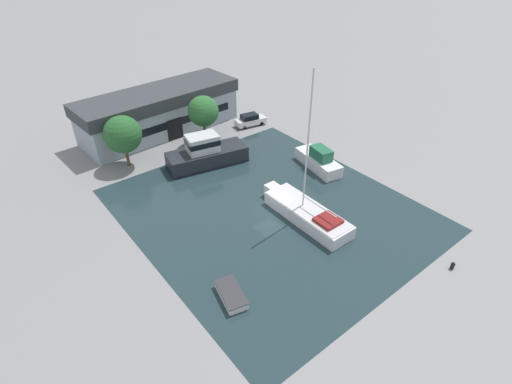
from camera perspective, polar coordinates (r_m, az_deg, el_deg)
name	(u,v)px	position (r m, az deg, el deg)	size (l,w,h in m)	color
ground_plane	(269,209)	(41.86, 1.93, -2.49)	(440.00, 440.00, 0.00)	gray
water_canal	(269,209)	(41.86, 1.93, -2.49)	(26.59, 30.09, 0.01)	#23383D
warehouse_building	(160,111)	(58.49, -13.56, 11.18)	(23.03, 8.73, 5.95)	#99A8B2
quay_tree_near_building	(123,134)	(50.01, -18.49, 7.80)	(4.47, 4.47, 6.44)	brown
quay_tree_by_water	(203,111)	(53.01, -7.54, 11.36)	(4.00, 4.00, 6.67)	brown
parked_car	(250,120)	(59.42, -0.82, 10.26)	(4.77, 2.52, 1.77)	silver
sailboat_moored	(306,212)	(40.39, 7.18, -2.92)	(3.19, 11.04, 15.19)	white
motor_cruiser	(206,154)	(49.45, -7.15, 5.48)	(10.34, 5.49, 3.96)	#23282D
small_dinghy	(231,295)	(32.89, -3.56, -14.42)	(2.46, 3.73, 0.70)	white
cabin_boat	(319,160)	(49.03, 8.94, 4.48)	(3.47, 7.12, 2.80)	white
mooring_bollard	(453,265)	(38.98, 26.29, -9.38)	(0.36, 0.36, 0.70)	black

